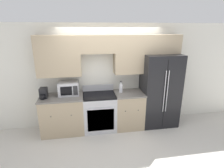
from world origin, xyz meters
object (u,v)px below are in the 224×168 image
at_px(refrigerator, 159,90).
at_px(bottle, 121,88).
at_px(oven_range, 100,111).
at_px(microwave, 69,88).

height_order(refrigerator, bottle, refrigerator).
bearing_deg(bottle, refrigerator, -0.11).
bearing_deg(oven_range, bottle, 6.20).
bearing_deg(refrigerator, bottle, 179.89).
xyz_separation_m(oven_range, bottle, (0.55, 0.06, 0.58)).
bearing_deg(oven_range, refrigerator, 2.12).
distance_m(refrigerator, microwave, 2.29).
distance_m(microwave, bottle, 1.27).
height_order(oven_range, microwave, microwave).
bearing_deg(refrigerator, microwave, 178.98).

